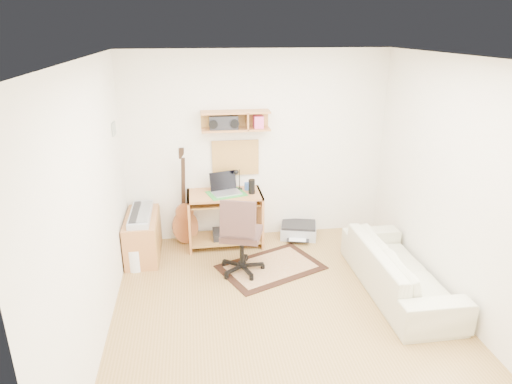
{
  "coord_description": "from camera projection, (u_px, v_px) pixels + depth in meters",
  "views": [
    {
      "loc": [
        -0.87,
        -3.94,
        2.86
      ],
      "look_at": [
        -0.15,
        1.05,
        1.0
      ],
      "focal_mm": 31.57,
      "sensor_mm": 36.0,
      "label": 1
    }
  ],
  "objects": [
    {
      "name": "cork_board",
      "position": [
        235.0,
        158.0,
        6.15
      ],
      "size": [
        0.64,
        0.03,
        0.49
      ],
      "primitive_type": "cube",
      "color": "tan",
      "rests_on": "back_wall"
    },
    {
      "name": "speaker",
      "position": [
        252.0,
        187.0,
        6.01
      ],
      "size": [
        0.09,
        0.09,
        0.2
      ],
      "primitive_type": "cylinder",
      "color": "black",
      "rests_on": "desk"
    },
    {
      "name": "wall_shelf",
      "position": [
        236.0,
        121.0,
        5.87
      ],
      "size": [
        0.9,
        0.25,
        0.26
      ],
      "primitive_type": "cube",
      "color": "#BF7B43",
      "rests_on": "back_wall"
    },
    {
      "name": "laptop",
      "position": [
        226.0,
        184.0,
        5.98
      ],
      "size": [
        0.45,
        0.45,
        0.28
      ],
      "primitive_type": null,
      "rotation": [
        0.0,
        0.0,
        0.27
      ],
      "color": "silver",
      "rests_on": "desk"
    },
    {
      "name": "sofa",
      "position": [
        400.0,
        262.0,
        5.07
      ],
      "size": [
        0.55,
        1.87,
        0.73
      ],
      "primitive_type": "imported",
      "rotation": [
        0.0,
        0.0,
        1.57
      ],
      "color": "beige",
      "rests_on": "floor"
    },
    {
      "name": "back_wall",
      "position": [
        257.0,
        147.0,
        6.17
      ],
      "size": [
        3.6,
        0.01,
        2.6
      ],
      "primitive_type": "cube",
      "color": "white",
      "rests_on": "ground"
    },
    {
      "name": "cabinet",
      "position": [
        143.0,
        236.0,
        5.89
      ],
      "size": [
        0.4,
        0.9,
        0.55
      ],
      "primitive_type": "cube",
      "color": "#BF7B43",
      "rests_on": "floor"
    },
    {
      "name": "music_keyboard",
      "position": [
        141.0,
        214.0,
        5.79
      ],
      "size": [
        0.26,
        0.83,
        0.07
      ],
      "primitive_type": "cube",
      "color": "#B2B5BA",
      "rests_on": "cabinet"
    },
    {
      "name": "wall_photo",
      "position": [
        114.0,
        129.0,
        5.32
      ],
      "size": [
        0.02,
        0.2,
        0.15
      ],
      "primitive_type": "cube",
      "color": "#4C8CBF",
      "rests_on": "left_wall"
    },
    {
      "name": "left_wall",
      "position": [
        92.0,
        210.0,
        4.07
      ],
      "size": [
        0.01,
        4.0,
        2.6
      ],
      "primitive_type": "cube",
      "color": "white",
      "rests_on": "ground"
    },
    {
      "name": "right_wall",
      "position": [
        462.0,
        190.0,
        4.55
      ],
      "size": [
        0.01,
        4.0,
        2.6
      ],
      "primitive_type": "cube",
      "color": "white",
      "rests_on": "ground"
    },
    {
      "name": "floor",
      "position": [
        284.0,
        314.0,
        4.76
      ],
      "size": [
        3.6,
        4.0,
        0.01
      ],
      "primitive_type": "cube",
      "color": "#A17B43",
      "rests_on": "ground"
    },
    {
      "name": "desk_lamp",
      "position": [
        239.0,
        179.0,
        6.15
      ],
      "size": [
        0.1,
        0.1,
        0.29
      ],
      "primitive_type": null,
      "color": "black",
      "rests_on": "desk"
    },
    {
      "name": "guitar",
      "position": [
        184.0,
        197.0,
        6.12
      ],
      "size": [
        0.41,
        0.31,
        1.35
      ],
      "primitive_type": null,
      "rotation": [
        0.0,
        0.0,
        0.27
      ],
      "color": "#B26536",
      "rests_on": "floor"
    },
    {
      "name": "task_chair",
      "position": [
        242.0,
        234.0,
        5.42
      ],
      "size": [
        0.65,
        0.65,
        1.02
      ],
      "primitive_type": null,
      "rotation": [
        0.0,
        0.0,
        -0.3
      ],
      "color": "#3E2924",
      "rests_on": "floor"
    },
    {
      "name": "rug",
      "position": [
        271.0,
        267.0,
        5.67
      ],
      "size": [
        1.44,
        1.23,
        0.02
      ],
      "primitive_type": "cube",
      "rotation": [
        0.0,
        0.0,
        0.41
      ],
      "color": "#C4B383",
      "rests_on": "floor"
    },
    {
      "name": "pencil_cup",
      "position": [
        247.0,
        186.0,
        6.16
      ],
      "size": [
        0.07,
        0.07,
        0.1
      ],
      "primitive_type": "cylinder",
      "color": "#355AA0",
      "rests_on": "desk"
    },
    {
      "name": "ceiling",
      "position": [
        291.0,
        58.0,
        3.86
      ],
      "size": [
        3.6,
        4.0,
        0.01
      ],
      "primitive_type": "cube",
      "color": "white",
      "rests_on": "ground"
    },
    {
      "name": "desk",
      "position": [
        225.0,
        219.0,
        6.17
      ],
      "size": [
        1.0,
        0.55,
        0.75
      ],
      "primitive_type": null,
      "color": "#BF7B43",
      "rests_on": "floor"
    },
    {
      "name": "boombox",
      "position": [
        224.0,
        123.0,
        5.85
      ],
      "size": [
        0.37,
        0.17,
        0.19
      ],
      "primitive_type": "cube",
      "color": "black",
      "rests_on": "wall_shelf"
    },
    {
      "name": "printer",
      "position": [
        298.0,
        231.0,
        6.49
      ],
      "size": [
        0.58,
        0.5,
        0.19
      ],
      "primitive_type": "cube",
      "rotation": [
        0.0,
        0.0,
        -0.26
      ],
      "color": "#A5A8AA",
      "rests_on": "floor"
    },
    {
      "name": "waste_basket",
      "position": [
        135.0,
        258.0,
        5.61
      ],
      "size": [
        0.31,
        0.31,
        0.28
      ],
      "primitive_type": "cylinder",
      "rotation": [
        0.0,
        0.0,
        -0.4
      ],
      "color": "white",
      "rests_on": "floor"
    }
  ]
}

